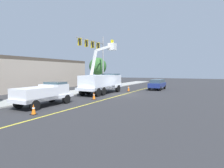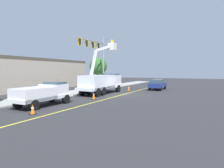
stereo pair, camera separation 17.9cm
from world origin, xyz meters
The scene contains 12 objects.
ground centered at (0.00, 0.00, 0.00)m, with size 120.00×120.00×0.00m, color #2D2D30.
sidewalk_far_side centered at (0.20, 7.01, 0.06)m, with size 60.00×3.60×0.12m, color #9E9E99.
lane_centre_stripe centered at (0.00, 0.00, 0.00)m, with size 50.00×0.16×0.01m, color yellow.
utility_bucket_truck centered at (-0.12, 2.98, 1.62)m, with size 8.27×3.17×7.23m.
service_pickup_truck centered at (-10.38, 3.30, 1.12)m, with size 5.66×2.32×2.06m.
passing_minivan centered at (8.58, -2.67, 0.97)m, with size 4.85×2.06×1.69m.
traffic_cone_leading centered at (-13.22, 1.43, 0.37)m, with size 0.40×0.40×0.75m.
traffic_cone_mid_front centered at (-5.22, 1.23, 0.39)m, with size 0.40×0.40×0.80m.
traffic_cone_mid_rear centered at (4.18, 0.75, 0.43)m, with size 0.40×0.40×0.88m.
traffic_signal_mast centered at (3.16, 5.90, 6.14)m, with size 7.40×0.70×8.79m.
commercial_building_backdrop centered at (-0.05, 17.26, 2.57)m, with size 23.21×7.84×5.15m.
street_tree_right centered at (8.37, 8.48, 3.94)m, with size 3.26×3.26×5.59m.
Camera 2 is at (-22.77, -9.48, 3.10)m, focal length 30.49 mm.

